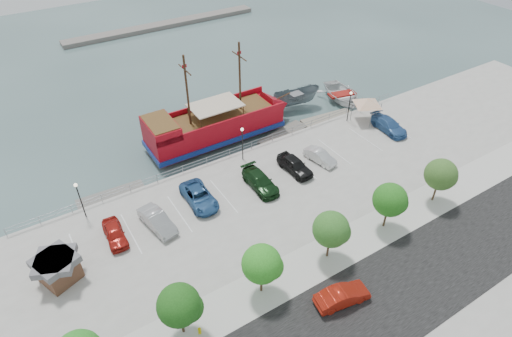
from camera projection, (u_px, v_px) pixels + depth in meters
ground at (274, 197)px, 46.04m from camera, size 160.00×160.00×0.00m
street at (384, 299)px, 34.73m from camera, size 100.00×8.00×0.04m
sidewalk at (335, 251)px, 38.74m from camera, size 100.00×4.00×0.05m
seawall_railing at (237, 150)px, 50.32m from camera, size 50.00×0.06×1.00m
far_shore at (164, 25)px, 86.74m from camera, size 40.00×3.00×0.80m
pirate_ship at (225, 123)px, 53.99m from camera, size 20.15×5.67×12.69m
patrol_boat at (296, 99)px, 60.38m from camera, size 7.33×4.07×2.68m
speedboat at (342, 96)px, 62.28m from camera, size 7.16×8.88×1.63m
dock_west at (111, 196)px, 45.87m from camera, size 7.22×2.35×0.41m
dock_mid at (283, 135)px, 55.26m from camera, size 7.68×3.70×0.42m
dock_east at (328, 119)px, 58.37m from camera, size 7.75×2.95×0.43m
shed at (58, 268)px, 35.54m from camera, size 4.00×4.00×2.54m
canopy_tent at (368, 98)px, 54.68m from camera, size 5.65×5.65×3.71m
street_sedan at (342, 296)px, 34.10m from camera, size 4.78×2.33×1.51m
fire_hydrant at (200, 330)px, 32.10m from camera, size 0.25×0.25×0.73m
lamp_post_left at (79, 194)px, 40.44m from camera, size 0.36×0.36×4.28m
lamp_post_mid at (242, 138)px, 47.96m from camera, size 0.36×0.36×4.28m
lamp_post_right at (350, 101)px, 54.66m from camera, size 0.36×0.36×4.28m
tree_b at (181, 306)px, 30.46m from camera, size 3.30×3.20×5.00m
tree_c at (264, 264)px, 33.38m from camera, size 3.30×3.20×5.00m
tree_d at (333, 230)px, 36.31m from camera, size 3.30×3.20×5.00m
tree_e at (392, 200)px, 39.24m from camera, size 3.30×3.20×5.00m
tree_f at (442, 175)px, 42.17m from camera, size 3.30×3.20×5.00m
parked_car_a at (115, 233)px, 39.49m from camera, size 1.93×4.34×1.45m
parked_car_b at (157, 221)px, 40.70m from camera, size 2.55×5.08×1.60m
parked_car_c at (199, 197)px, 43.46m from camera, size 2.64×5.53×1.52m
parked_car_d at (260, 181)px, 45.35m from camera, size 2.24×5.38×1.55m
parked_car_e at (295, 165)px, 47.51m from camera, size 2.22×4.97×1.66m
parked_car_f at (320, 156)px, 49.05m from camera, size 2.14×4.31×1.36m
parked_car_h at (389, 125)px, 54.14m from camera, size 2.52×5.53×1.57m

